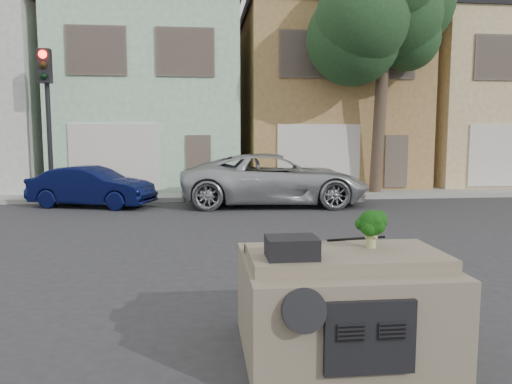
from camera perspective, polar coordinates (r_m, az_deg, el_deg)
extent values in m
plane|color=#303033|center=(8.33, 3.86, -9.28)|extent=(120.00, 120.00, 0.00)
cube|color=gray|center=(18.57, -1.78, -0.20)|extent=(40.00, 3.00, 0.15)
cube|color=#A8D5AF|center=(22.53, -11.67, 10.29)|extent=(7.20, 8.20, 7.55)
cube|color=#A27C47|center=(23.08, 7.52, 10.28)|extent=(7.20, 8.20, 7.55)
cube|color=#D1B57F|center=(25.88, 24.10, 9.37)|extent=(7.20, 8.20, 7.55)
imported|color=#080E37|center=(16.55, -18.19, -1.63)|extent=(4.10, 2.46, 1.28)
imported|color=#A9ACB0|center=(16.19, 2.12, -1.48)|extent=(6.15, 3.12, 1.67)
cube|color=black|center=(18.12, -22.67, 6.97)|extent=(0.40, 0.40, 5.10)
cube|color=#1E3D1E|center=(18.91, 14.01, 12.41)|extent=(4.40, 4.00, 8.50)
cube|color=#746854|center=(5.37, 9.60, -12.16)|extent=(2.00, 1.80, 1.12)
cube|color=black|center=(4.73, 4.10, -6.34)|extent=(0.48, 0.38, 0.20)
cube|color=black|center=(5.65, 11.41, -5.24)|extent=(0.69, 0.15, 0.02)
cube|color=black|center=(5.25, 13.05, -4.07)|extent=(0.44, 0.44, 0.40)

